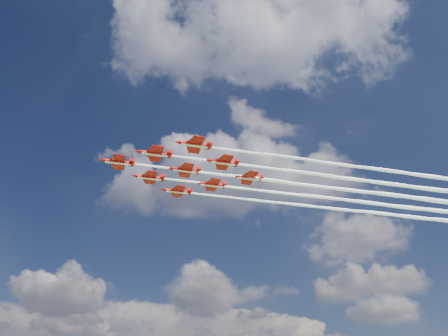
% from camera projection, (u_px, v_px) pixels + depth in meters
% --- Properties ---
extents(jet_lead, '(126.31, 59.55, 2.67)m').
position_uv_depth(jet_lead, '(322.00, 187.00, 142.70)').
color(jet_lead, red).
extents(jet_row2_port, '(126.31, 59.55, 2.67)m').
position_uv_depth(jet_row2_port, '(361.00, 180.00, 138.53)').
color(jet_row2_port, red).
extents(jet_row2_starb, '(126.31, 59.55, 2.67)m').
position_uv_depth(jet_row2_starb, '(339.00, 199.00, 151.21)').
color(jet_row2_starb, red).
extents(jet_row3_port, '(126.31, 59.55, 2.67)m').
position_uv_depth(jet_row3_port, '(403.00, 173.00, 134.36)').
color(jet_row3_port, red).
extents(jet_row3_centre, '(126.31, 59.55, 2.67)m').
position_uv_depth(jet_row3_centre, '(377.00, 193.00, 147.04)').
color(jet_row3_centre, red).
extents(jet_row3_starb, '(126.31, 59.55, 2.67)m').
position_uv_depth(jet_row3_starb, '(354.00, 211.00, 159.73)').
color(jet_row3_starb, red).
extents(jet_row4_port, '(126.31, 59.55, 2.67)m').
position_uv_depth(jet_row4_port, '(417.00, 187.00, 142.87)').
color(jet_row4_port, red).
extents(jet_row4_starb, '(126.31, 59.55, 2.67)m').
position_uv_depth(jet_row4_starb, '(390.00, 205.00, 155.56)').
color(jet_row4_starb, red).
extents(jet_tail, '(126.31, 59.55, 2.67)m').
position_uv_depth(jet_tail, '(428.00, 200.00, 151.38)').
color(jet_tail, red).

